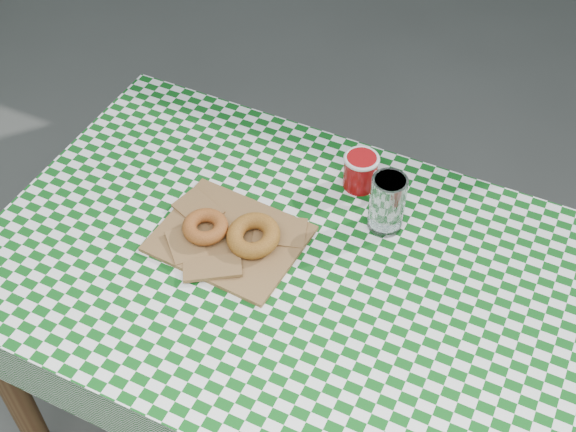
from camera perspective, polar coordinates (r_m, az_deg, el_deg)
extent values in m
cube|color=#55331D|center=(1.80, -0.34, -11.24)|extent=(1.17, 0.78, 0.75)
cube|color=#0C4E14|center=(1.50, -0.40, -3.62)|extent=(1.19, 0.80, 0.01)
cube|color=olive|center=(1.53, -4.43, -1.63)|extent=(0.30, 0.25, 0.02)
torus|color=#A35621|center=(1.52, -6.25, -0.81)|extent=(0.12, 0.12, 0.03)
torus|color=#A06821|center=(1.50, -2.63, -1.49)|extent=(0.14, 0.14, 0.03)
cylinder|color=silver|center=(1.52, 7.48, 0.96)|extent=(0.08, 0.08, 0.13)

